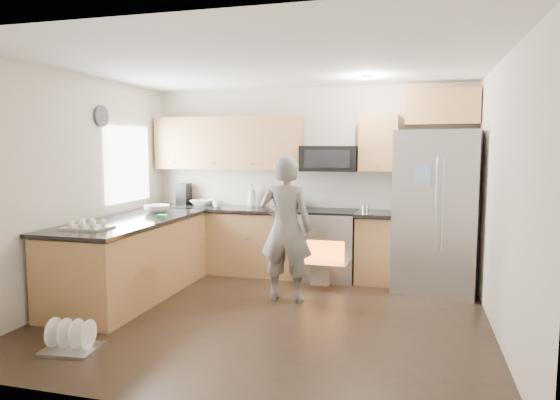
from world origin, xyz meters
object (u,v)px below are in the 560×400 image
(person, at_px, (286,228))
(refrigerator, at_px, (438,212))
(stove_range, at_px, (327,229))
(dish_rack, at_px, (71,342))

(person, bearing_deg, refrigerator, -153.95)
(stove_range, relative_size, person, 1.06)
(person, relative_size, dish_rack, 3.40)
(stove_range, bearing_deg, dish_rack, -119.93)
(stove_range, bearing_deg, refrigerator, -9.80)
(stove_range, distance_m, dish_rack, 3.52)
(dish_rack, bearing_deg, refrigerator, 41.41)
(refrigerator, distance_m, dish_rack, 4.28)
(stove_range, height_order, refrigerator, refrigerator)
(refrigerator, distance_m, person, 1.91)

